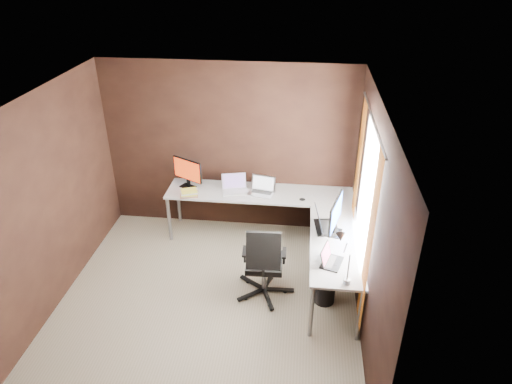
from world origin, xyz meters
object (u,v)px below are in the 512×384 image
Objects in this scene: monitor_right at (335,215)px; book_stack at (189,193)px; wastebasket at (325,291)px; monitor_left at (188,172)px; laptop_black_big at (324,224)px; laptop_black_small at (329,259)px; laptop_white at (234,187)px; drawer_pedestal at (326,235)px; laptop_silver at (262,189)px; office_chair at (264,275)px; desk_lamp at (343,252)px.

monitor_right reaches higher than book_stack.
monitor_left is at bearing 145.14° from wastebasket.
laptop_black_big reaches higher than laptop_black_small.
wastebasket is at bearing -59.54° from laptop_white.
monitor_left is 1.56× the size of wastebasket.
laptop_black_big reaches higher than drawer_pedestal.
laptop_silver is 1.03m from book_stack.
office_chair is (0.15, -1.28, -0.48)m from laptop_silver.
laptop_black_small is 2.33m from book_stack.
monitor_left is 1.16× the size of laptop_silver.
desk_lamp is 0.56× the size of office_chair.
monitor_left is 2.13m from laptop_black_big.
drawer_pedestal is 1.26m from laptop_black_small.
book_stack is 0.97× the size of wastebasket.
laptop_white is 1.40× the size of book_stack.
office_chair is at bearing -71.48° from laptop_silver.
office_chair is (-0.82, -0.36, -0.70)m from monitor_right.
monitor_right reaches higher than monitor_left.
desk_lamp reaches higher than book_stack.
laptop_black_small reaches higher than book_stack.
laptop_black_big is 1.97m from book_stack.
book_stack is 2.59m from desk_lamp.
laptop_white is 0.65m from book_stack.
laptop_silver is 0.93× the size of laptop_black_big.
monitor_right is at bearing 20.93° from office_chair.
laptop_silver reaches higher than laptop_black_small.
desk_lamp is (1.01, -1.78, 0.31)m from laptop_silver.
office_chair is at bearing -129.46° from drawer_pedestal.
laptop_black_small is 0.92m from office_chair.
monitor_right is (2.05, -0.97, 0.02)m from monitor_left.
monitor_left reaches higher than laptop_white.
laptop_white is 0.70× the size of desk_lamp.
monitor_right is 1.42× the size of laptop_white.
book_stack is at bearing -174.28° from laptop_white.
monitor_right is 0.99× the size of desk_lamp.
desk_lamp is 1.05m from wastebasket.
office_chair is (-0.70, -0.45, -0.49)m from laptop_black_big.
laptop_silver is 1.76m from laptop_black_small.
laptop_white is at bearing 48.66° from laptop_black_big.
laptop_white is at bearing 19.24° from book_stack.
book_stack is (-1.92, 1.33, -0.01)m from laptop_black_small.
desk_lamp is at bearing -177.85° from laptop_black_big.
laptop_white reaches higher than laptop_black_small.
laptop_white is (-1.38, 0.94, -0.22)m from monitor_right.
laptop_black_big is at bearing -47.61° from laptop_white.
laptop_silver is at bearing 128.50° from desk_lamp.
book_stack reaches higher than wastebasket.
monitor_left is 1.07× the size of laptop_black_big.
laptop_black_big is (1.25, -0.85, 0.01)m from laptop_white.
book_stack is 2.31m from wastebasket.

